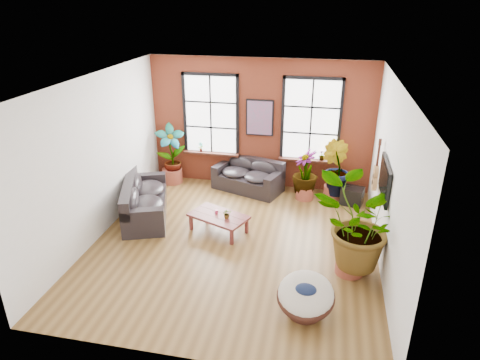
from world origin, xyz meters
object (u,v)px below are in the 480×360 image
object	(u,v)px
sofa_back	(249,176)
coffee_table	(219,217)
sofa_left	(143,200)
papasan_chair	(306,296)

from	to	relation	value
sofa_back	coffee_table	bearing A→B (deg)	-76.67
sofa_left	papasan_chair	bearing A→B (deg)	-143.72
sofa_left	papasan_chair	world-z (taller)	sofa_left
sofa_left	coffee_table	bearing A→B (deg)	-120.28
sofa_left	coffee_table	size ratio (longest dim) A/B	1.67
sofa_left	papasan_chair	distance (m)	4.91
sofa_left	coffee_table	distance (m)	2.01
sofa_left	papasan_chair	xyz separation A→B (m)	(4.08, -2.74, -0.03)
sofa_back	coffee_table	size ratio (longest dim) A/B	1.39
coffee_table	sofa_back	bearing A→B (deg)	106.58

